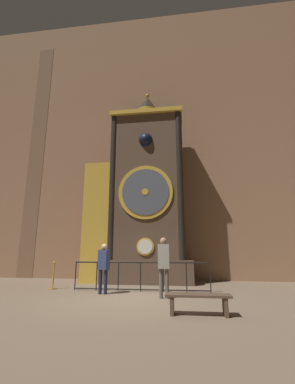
% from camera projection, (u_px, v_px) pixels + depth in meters
% --- Properties ---
extents(ground_plane, '(28.00, 28.00, 0.00)m').
position_uv_depth(ground_plane, '(130.00, 299.00, 7.51)').
color(ground_plane, '#75604C').
extents(cathedral_back_wall, '(24.00, 0.32, 15.34)m').
position_uv_depth(cathedral_back_wall, '(149.00, 134.00, 14.20)').
color(cathedral_back_wall, '#936B4C').
rests_on(cathedral_back_wall, ground_plane).
extents(clock_tower, '(4.91, 1.78, 9.28)m').
position_uv_depth(clock_tower, '(139.00, 196.00, 12.07)').
color(clock_tower, brown).
rests_on(clock_tower, ground_plane).
extents(railing_fence, '(4.83, 0.05, 1.00)m').
position_uv_depth(railing_fence, '(141.00, 275.00, 9.02)').
color(railing_fence, black).
rests_on(railing_fence, ground_plane).
extents(visitor_near, '(0.39, 0.32, 1.61)m').
position_uv_depth(visitor_near, '(104.00, 264.00, 8.53)').
color(visitor_near, '#1B213A').
rests_on(visitor_near, ground_plane).
extents(visitor_far, '(0.35, 0.23, 1.78)m').
position_uv_depth(visitor_far, '(164.00, 261.00, 7.82)').
color(visitor_far, '#58554F').
rests_on(visitor_far, ground_plane).
extents(stanchion_post, '(0.28, 0.28, 0.98)m').
position_uv_depth(stanchion_post, '(53.00, 280.00, 9.47)').
color(stanchion_post, '#B28E33').
rests_on(stanchion_post, ground_plane).
extents(visitor_bench, '(1.44, 0.40, 0.44)m').
position_uv_depth(visitor_bench, '(198.00, 300.00, 5.68)').
color(visitor_bench, brown).
rests_on(visitor_bench, ground_plane).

